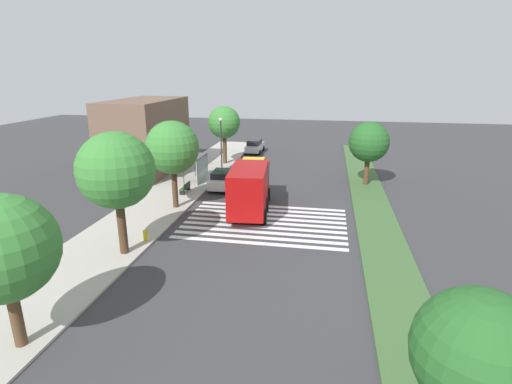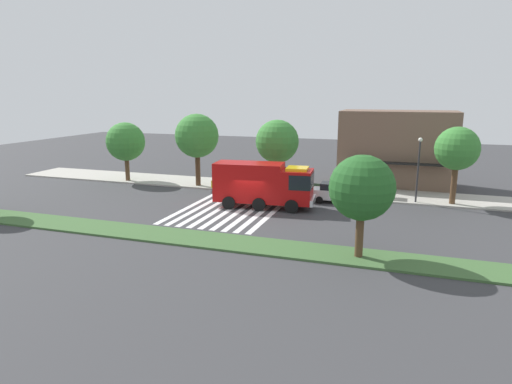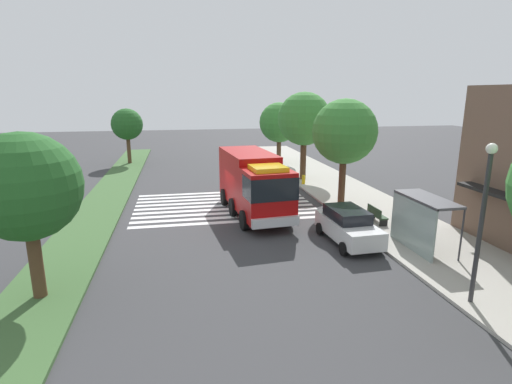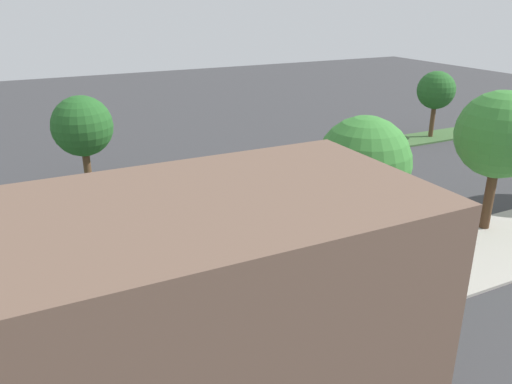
{
  "view_description": "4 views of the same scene",
  "coord_description": "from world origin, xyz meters",
  "px_view_note": "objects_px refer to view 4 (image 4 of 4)",
  "views": [
    {
      "loc": [
        -28.16,
        -4.14,
        10.69
      ],
      "look_at": [
        0.54,
        1.03,
        1.63
      ],
      "focal_mm": 27.87,
      "sensor_mm": 36.0,
      "label": 1
    },
    {
      "loc": [
        11.84,
        -33.05,
        9.41
      ],
      "look_at": [
        0.4,
        0.67,
        1.48
      ],
      "focal_mm": 31.21,
      "sensor_mm": 36.0,
      "label": 2
    },
    {
      "loc": [
        24.11,
        -2.79,
        7.29
      ],
      "look_at": [
        1.69,
        1.52,
        1.66
      ],
      "focal_mm": 28.16,
      "sensor_mm": 36.0,
      "label": 3
    },
    {
      "loc": [
        13.7,
        24.15,
        11.67
      ],
      "look_at": [
        1.82,
        0.29,
        1.39
      ],
      "focal_mm": 35.74,
      "sensor_mm": 36.0,
      "label": 4
    }
  ],
  "objects_px": {
    "sidewalk_tree_west": "(500,135)",
    "bus_stop_shelter": "(201,272)",
    "sidewalk_tree_center": "(364,163)",
    "street_lamp": "(55,250)",
    "median_tree_far_west": "(436,90)",
    "fire_hydrant": "(452,224)",
    "fire_truck": "(281,185)",
    "bench_near_shelter": "(291,277)",
    "parked_car_west": "(215,255)",
    "median_tree_west": "(82,127)"
  },
  "relations": [
    {
      "from": "street_lamp",
      "to": "fire_truck",
      "type": "bearing_deg",
      "value": -155.26
    },
    {
      "from": "parked_car_west",
      "to": "bench_near_shelter",
      "type": "xyz_separation_m",
      "value": [
        -2.34,
        2.76,
        -0.3
      ]
    },
    {
      "from": "bench_near_shelter",
      "to": "sidewalk_tree_west",
      "type": "xyz_separation_m",
      "value": [
        -12.2,
        -0.56,
        4.6
      ]
    },
    {
      "from": "fire_hydrant",
      "to": "parked_car_west",
      "type": "bearing_deg",
      "value": -7.63
    },
    {
      "from": "bus_stop_shelter",
      "to": "median_tree_west",
      "type": "height_order",
      "value": "median_tree_west"
    },
    {
      "from": "street_lamp",
      "to": "median_tree_far_west",
      "type": "distance_m",
      "value": 35.7
    },
    {
      "from": "sidewalk_tree_center",
      "to": "median_tree_far_west",
      "type": "distance_m",
      "value": 25.01
    },
    {
      "from": "bench_near_shelter",
      "to": "sidewalk_tree_center",
      "type": "distance_m",
      "value": 5.78
    },
    {
      "from": "street_lamp",
      "to": "median_tree_west",
      "type": "xyz_separation_m",
      "value": [
        -3.3,
        -15.06,
        0.7
      ]
    },
    {
      "from": "bench_near_shelter",
      "to": "street_lamp",
      "type": "xyz_separation_m",
      "value": [
        8.92,
        -0.96,
        2.89
      ]
    },
    {
      "from": "parked_car_west",
      "to": "median_tree_far_west",
      "type": "height_order",
      "value": "median_tree_far_west"
    },
    {
      "from": "fire_truck",
      "to": "sidewalk_tree_west",
      "type": "bearing_deg",
      "value": 141.43
    },
    {
      "from": "sidewalk_tree_center",
      "to": "street_lamp",
      "type": "bearing_deg",
      "value": -1.8
    },
    {
      "from": "bus_stop_shelter",
      "to": "fire_hydrant",
      "type": "bearing_deg",
      "value": -175.74
    },
    {
      "from": "median_tree_west",
      "to": "bus_stop_shelter",
      "type": "bearing_deg",
      "value": 95.79
    },
    {
      "from": "street_lamp",
      "to": "sidewalk_tree_west",
      "type": "bearing_deg",
      "value": 178.91
    },
    {
      "from": "median_tree_west",
      "to": "sidewalk_tree_west",
      "type": "bearing_deg",
      "value": 139.05
    },
    {
      "from": "sidewalk_tree_center",
      "to": "fire_hydrant",
      "type": "distance_m",
      "value": 7.94
    },
    {
      "from": "bench_near_shelter",
      "to": "median_tree_far_west",
      "type": "distance_m",
      "value": 28.61
    },
    {
      "from": "sidewalk_tree_west",
      "to": "fire_hydrant",
      "type": "xyz_separation_m",
      "value": [
        1.83,
        -0.5,
        -4.7
      ]
    },
    {
      "from": "bus_stop_shelter",
      "to": "bench_near_shelter",
      "type": "distance_m",
      "value": 4.2
    },
    {
      "from": "bench_near_shelter",
      "to": "street_lamp",
      "type": "bearing_deg",
      "value": -6.12
    },
    {
      "from": "bus_stop_shelter",
      "to": "median_tree_far_west",
      "type": "xyz_separation_m",
      "value": [
        -27.44,
        -16.04,
        2.26
      ]
    },
    {
      "from": "street_lamp",
      "to": "fire_hydrant",
      "type": "relative_size",
      "value": 8.0
    },
    {
      "from": "bus_stop_shelter",
      "to": "median_tree_far_west",
      "type": "height_order",
      "value": "median_tree_far_west"
    },
    {
      "from": "bench_near_shelter",
      "to": "sidewalk_tree_west",
      "type": "relative_size",
      "value": 0.22
    },
    {
      "from": "parked_car_west",
      "to": "bench_near_shelter",
      "type": "bearing_deg",
      "value": 128.04
    },
    {
      "from": "fire_hydrant",
      "to": "bus_stop_shelter",
      "type": "bearing_deg",
      "value": 4.26
    },
    {
      "from": "parked_car_west",
      "to": "bench_near_shelter",
      "type": "relative_size",
      "value": 2.79
    },
    {
      "from": "median_tree_west",
      "to": "bench_near_shelter",
      "type": "bearing_deg",
      "value": 109.35
    },
    {
      "from": "bench_near_shelter",
      "to": "fire_hydrant",
      "type": "relative_size",
      "value": 2.29
    },
    {
      "from": "parked_car_west",
      "to": "street_lamp",
      "type": "distance_m",
      "value": 7.3
    },
    {
      "from": "bench_near_shelter",
      "to": "median_tree_far_west",
      "type": "relative_size",
      "value": 0.28
    },
    {
      "from": "sidewalk_tree_west",
      "to": "sidewalk_tree_center",
      "type": "relative_size",
      "value": 1.06
    },
    {
      "from": "sidewalk_tree_west",
      "to": "sidewalk_tree_center",
      "type": "xyz_separation_m",
      "value": [
        8.4,
        -0.0,
        -0.27
      ]
    },
    {
      "from": "fire_truck",
      "to": "fire_hydrant",
      "type": "xyz_separation_m",
      "value": [
        -7.29,
        5.43,
        -1.59
      ]
    },
    {
      "from": "fire_truck",
      "to": "fire_hydrant",
      "type": "distance_m",
      "value": 9.23
    },
    {
      "from": "sidewalk_tree_west",
      "to": "bus_stop_shelter",
      "type": "bearing_deg",
      "value": 2.02
    },
    {
      "from": "fire_truck",
      "to": "median_tree_west",
      "type": "relative_size",
      "value": 1.44
    },
    {
      "from": "sidewalk_tree_center",
      "to": "median_tree_far_west",
      "type": "height_order",
      "value": "sidewalk_tree_center"
    },
    {
      "from": "fire_truck",
      "to": "bench_near_shelter",
      "type": "distance_m",
      "value": 7.33
    },
    {
      "from": "fire_truck",
      "to": "median_tree_far_west",
      "type": "height_order",
      "value": "median_tree_far_west"
    },
    {
      "from": "sidewalk_tree_center",
      "to": "bench_near_shelter",
      "type": "bearing_deg",
      "value": 8.34
    },
    {
      "from": "sidewalk_tree_west",
      "to": "bench_near_shelter",
      "type": "bearing_deg",
      "value": 2.61
    },
    {
      "from": "sidewalk_tree_west",
      "to": "fire_hydrant",
      "type": "height_order",
      "value": "sidewalk_tree_west"
    },
    {
      "from": "median_tree_far_west",
      "to": "sidewalk_tree_center",
      "type": "bearing_deg",
      "value": 38.22
    },
    {
      "from": "bus_stop_shelter",
      "to": "sidewalk_tree_west",
      "type": "height_order",
      "value": "sidewalk_tree_west"
    },
    {
      "from": "median_tree_west",
      "to": "parked_car_west",
      "type": "bearing_deg",
      "value": 103.91
    },
    {
      "from": "fire_truck",
      "to": "parked_car_west",
      "type": "relative_size",
      "value": 1.91
    },
    {
      "from": "fire_truck",
      "to": "sidewalk_tree_center",
      "type": "bearing_deg",
      "value": 91.36
    }
  ]
}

